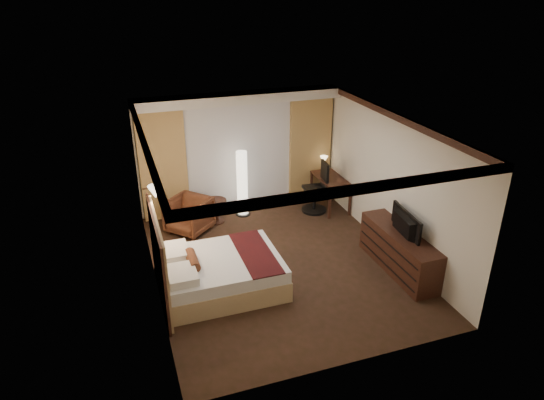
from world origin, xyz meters
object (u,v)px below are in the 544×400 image
object	(u,v)px
bed	(222,273)
armchair	(189,214)
side_table	(216,211)
desk	(330,193)
dresser	(399,251)
office_chair	(315,187)
television	(401,219)
floor_lamp	(242,184)

from	to	relation	value
bed	armchair	distance (m)	2.25
armchair	side_table	size ratio (longest dim) A/B	1.57
armchair	side_table	xyz separation A→B (m)	(0.63, 0.24, -0.15)
armchair	desk	world-z (taller)	armchair
desk	dresser	bearing A→B (deg)	-88.98
office_chair	television	size ratio (longest dim) A/B	1.19
side_table	dresser	xyz separation A→B (m)	(2.72, -2.95, 0.12)
bed	armchair	size ratio (longest dim) A/B	2.44
desk	dresser	distance (m)	2.81
armchair	television	xyz separation A→B (m)	(3.32, -2.71, 0.64)
armchair	office_chair	world-z (taller)	office_chair
television	desk	bearing A→B (deg)	6.22
television	office_chair	bearing A→B (deg)	14.75
television	bed	bearing A→B (deg)	87.29
armchair	floor_lamp	size ratio (longest dim) A/B	0.54
dresser	bed	bearing A→B (deg)	171.56
floor_lamp	dresser	xyz separation A→B (m)	(2.06, -3.11, -0.38)
side_table	dresser	distance (m)	4.01
bed	desk	bearing A→B (deg)	36.71
office_chair	floor_lamp	bearing A→B (deg)	174.66
dresser	television	bearing A→B (deg)	180.00
armchair	desk	distance (m)	3.30
bed	armchair	world-z (taller)	armchair
side_table	armchair	bearing A→B (deg)	-159.32
office_chair	desk	bearing A→B (deg)	14.00
floor_lamp	dresser	bearing A→B (deg)	-56.46
office_chair	dresser	xyz separation A→B (m)	(0.46, -2.76, -0.21)
bed	floor_lamp	distance (m)	2.91
desk	television	size ratio (longest dim) A/B	1.13
desk	office_chair	bearing A→B (deg)	-173.12
television	side_table	bearing A→B (deg)	48.13
dresser	office_chair	bearing A→B (deg)	99.55
side_table	floor_lamp	xyz separation A→B (m)	(0.65, 0.16, 0.50)
floor_lamp	bed	bearing A→B (deg)	-113.00
armchair	television	bearing A→B (deg)	7.73
office_chair	television	bearing A→B (deg)	-73.94
bed	desk	distance (m)	3.91
side_table	office_chair	xyz separation A→B (m)	(2.25, -0.19, 0.33)
desk	television	xyz separation A→B (m)	(0.02, -2.81, 0.67)
office_chair	dresser	world-z (taller)	office_chair
bed	side_table	size ratio (longest dim) A/B	3.83
bed	office_chair	xyz separation A→B (m)	(2.72, 2.29, 0.30)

